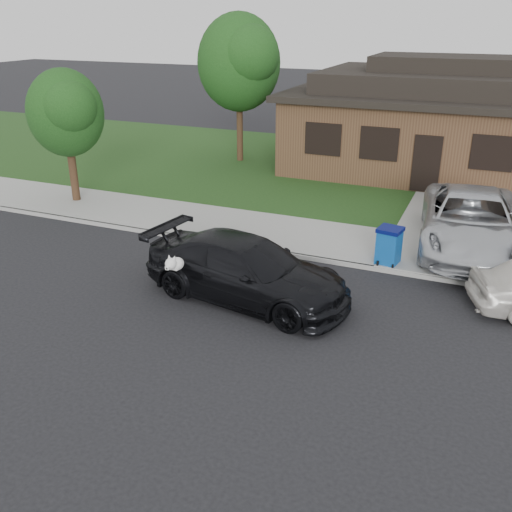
% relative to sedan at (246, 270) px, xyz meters
% --- Properties ---
extents(ground, '(120.00, 120.00, 0.00)m').
position_rel_sedan_xyz_m(ground, '(-1.25, -0.69, -0.75)').
color(ground, black).
rests_on(ground, ground).
extents(sidewalk, '(60.00, 3.00, 0.12)m').
position_rel_sedan_xyz_m(sidewalk, '(-1.25, 4.31, -0.69)').
color(sidewalk, gray).
rests_on(sidewalk, ground).
extents(curb, '(60.00, 0.12, 0.12)m').
position_rel_sedan_xyz_m(curb, '(-1.25, 2.81, -0.69)').
color(curb, gray).
rests_on(curb, ground).
extents(lawn, '(60.00, 13.00, 0.13)m').
position_rel_sedan_xyz_m(lawn, '(-1.25, 12.31, -0.68)').
color(lawn, '#193814').
rests_on(lawn, ground).
extents(driveway, '(4.50, 13.00, 0.14)m').
position_rel_sedan_xyz_m(driveway, '(4.75, 9.31, -0.68)').
color(driveway, gray).
rests_on(driveway, ground).
extents(sedan, '(5.40, 2.84, 1.49)m').
position_rel_sedan_xyz_m(sedan, '(0.00, 0.00, 0.00)').
color(sedan, black).
rests_on(sedan, ground).
extents(minivan, '(3.26, 6.05, 1.61)m').
position_rel_sedan_xyz_m(minivan, '(4.69, 5.10, 0.20)').
color(minivan, silver).
rests_on(minivan, driveway).
extents(recycling_bin, '(0.70, 0.71, 1.02)m').
position_rel_sedan_xyz_m(recycling_bin, '(2.78, 3.16, -0.11)').
color(recycling_bin, '#0D4A99').
rests_on(recycling_bin, sidewalk).
extents(house, '(12.60, 8.60, 4.65)m').
position_rel_sedan_xyz_m(house, '(2.75, 14.30, 1.39)').
color(house, '#422B1C').
rests_on(house, ground).
extents(tree_0, '(3.78, 3.60, 6.34)m').
position_rel_sedan_xyz_m(tree_0, '(-5.59, 12.18, 3.73)').
color(tree_0, '#332114').
rests_on(tree_0, ground).
extents(tree_2, '(2.73, 2.60, 4.59)m').
position_rel_sedan_xyz_m(tree_2, '(-8.63, 4.42, 2.52)').
color(tree_2, '#332114').
rests_on(tree_2, ground).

